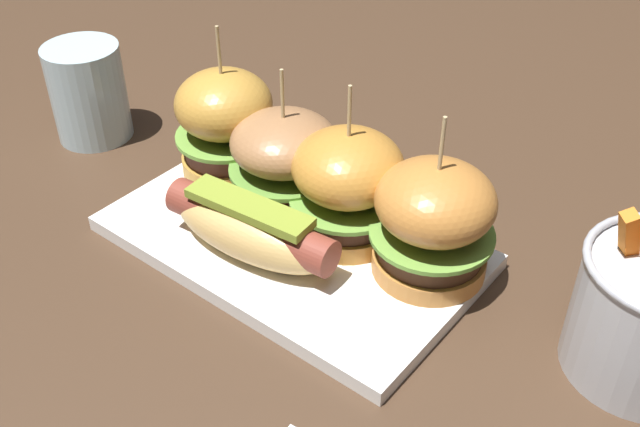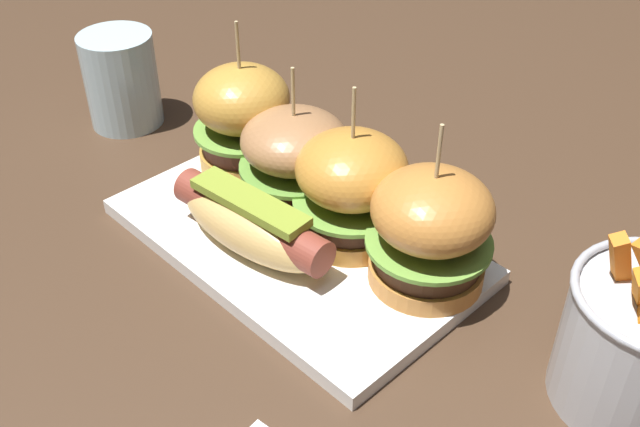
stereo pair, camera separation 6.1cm
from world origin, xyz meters
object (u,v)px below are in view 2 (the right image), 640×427
at_px(water_glass, 121,80).
at_px(slider_center_right, 351,187).
at_px(slider_far_right, 430,229).
at_px(slider_center_left, 295,159).
at_px(platter_main, 295,240).
at_px(hot_dog, 251,223).
at_px(slider_far_left, 243,118).

bearing_deg(water_glass, slider_center_right, 3.40).
relative_size(slider_far_right, water_glass, 1.40).
bearing_deg(slider_center_left, platter_main, -44.14).
distance_m(hot_dog, slider_center_left, 0.08).
bearing_deg(slider_far_left, platter_main, -19.12).
xyz_separation_m(hot_dog, slider_far_left, (-0.10, 0.08, 0.03)).
height_order(platter_main, slider_far_left, slider_far_left).
distance_m(slider_center_left, water_glass, 0.26).
height_order(slider_center_left, water_glass, slider_center_left).
relative_size(hot_dog, slider_center_right, 1.13).
relative_size(hot_dog, water_glass, 1.57).
bearing_deg(slider_far_left, water_glass, -172.60).
bearing_deg(platter_main, slider_far_right, 17.77).
relative_size(hot_dog, slider_far_left, 1.07).
height_order(hot_dog, slider_center_left, slider_center_left).
bearing_deg(hot_dog, slider_center_right, 58.73).
xyz_separation_m(slider_far_left, slider_far_right, (0.23, -0.00, -0.00)).
relative_size(platter_main, water_glass, 3.14).
xyz_separation_m(hot_dog, water_glass, (-0.28, 0.05, 0.01)).
bearing_deg(slider_center_right, water_glass, -176.60).
bearing_deg(water_glass, slider_far_left, 7.40).
bearing_deg(hot_dog, platter_main, 74.12).
distance_m(slider_center_right, water_glass, 0.33).
xyz_separation_m(platter_main, slider_center_right, (0.03, 0.04, 0.06)).
relative_size(slider_far_left, slider_far_right, 1.05).
bearing_deg(water_glass, platter_main, -3.08).
relative_size(slider_center_left, water_glass, 1.32).
distance_m(slider_center_left, slider_center_right, 0.07).
height_order(hot_dog, slider_far_left, slider_far_left).
distance_m(slider_far_left, slider_far_right, 0.23).
relative_size(platter_main, slider_center_left, 2.38).
height_order(hot_dog, slider_far_right, slider_far_right).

